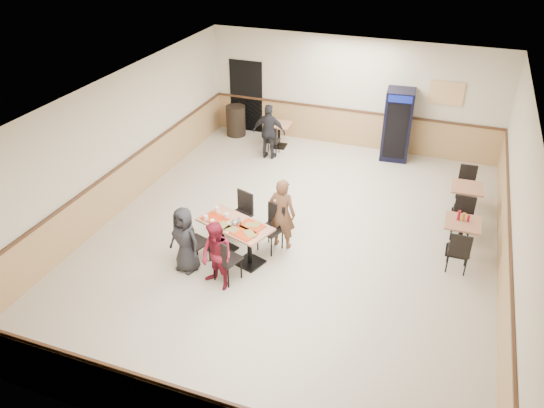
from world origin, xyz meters
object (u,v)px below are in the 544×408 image
at_px(trash_bin, 236,121).
at_px(side_table_far, 465,196).
at_px(diner_woman_right, 217,256).
at_px(side_table_near, 461,232).
at_px(back_table, 279,131).
at_px(pepsi_cooler, 397,125).
at_px(diner_woman_left, 185,240).
at_px(lone_diner, 269,132).
at_px(main_table, 235,235).
at_px(diner_man_opposite, 282,214).

bearing_deg(trash_bin, side_table_far, -20.20).
distance_m(diner_woman_right, side_table_near, 4.77).
bearing_deg(side_table_far, back_table, 157.97).
xyz_separation_m(pepsi_cooler, trash_bin, (-4.59, -0.04, -0.50)).
height_order(pepsi_cooler, trash_bin, pepsi_cooler).
relative_size(diner_woman_left, trash_bin, 1.50).
bearing_deg(side_table_near, back_table, 144.74).
bearing_deg(lone_diner, main_table, 97.37).
relative_size(diner_woman_left, diner_man_opposite, 0.88).
height_order(main_table, back_table, main_table).
height_order(diner_man_opposite, back_table, diner_man_opposite).
height_order(main_table, diner_man_opposite, diner_man_opposite).
height_order(diner_woman_right, trash_bin, diner_woman_right).
distance_m(diner_woman_left, side_table_near, 5.32).
relative_size(diner_woman_right, side_table_near, 1.85).
bearing_deg(diner_man_opposite, main_table, 47.45).
relative_size(diner_man_opposite, trash_bin, 1.71).
xyz_separation_m(lone_diner, side_table_far, (5.03, -1.27, -0.27)).
height_order(side_table_near, pepsi_cooler, pepsi_cooler).
relative_size(main_table, side_table_near, 2.21).
xyz_separation_m(diner_woman_right, lone_diner, (-1.01, 5.36, 0.08)).
relative_size(side_table_far, back_table, 1.05).
relative_size(diner_woman_left, back_table, 1.95).
distance_m(lone_diner, pepsi_cooler, 3.35).
xyz_separation_m(main_table, side_table_far, (4.08, 3.16, -0.04)).
bearing_deg(trash_bin, pepsi_cooler, 0.53).
distance_m(diner_woman_right, lone_diner, 5.46).
bearing_deg(lone_diner, diner_woman_right, 95.89).
height_order(main_table, diner_woman_right, diner_woman_right).
relative_size(side_table_near, pepsi_cooler, 0.38).
xyz_separation_m(diner_woman_left, side_table_far, (4.79, 3.83, -0.19)).
xyz_separation_m(diner_woman_right, side_table_far, (4.02, 4.09, -0.19)).
xyz_separation_m(main_table, lone_diner, (-0.96, 4.42, 0.23)).
distance_m(diner_woman_left, trash_bin, 6.45).
bearing_deg(diner_woman_left, diner_man_opposite, 56.17).
xyz_separation_m(diner_woman_left, lone_diner, (-0.24, 5.10, 0.08)).
bearing_deg(main_table, side_table_far, 56.57).
height_order(diner_man_opposite, side_table_far, diner_man_opposite).
bearing_deg(pepsi_cooler, side_table_near, -69.36).
height_order(diner_woman_left, diner_woman_right, diner_woman_right).
distance_m(diner_man_opposite, side_table_far, 4.19).
relative_size(lone_diner, trash_bin, 1.69).
distance_m(side_table_near, back_table, 6.15).
bearing_deg(diner_woman_left, back_table, 105.22).
distance_m(back_table, trash_bin, 1.49).
distance_m(lone_diner, back_table, 0.82).
bearing_deg(back_table, diner_woman_left, -87.67).
distance_m(diner_woman_right, diner_man_opposite, 1.74).
bearing_deg(diner_man_opposite, side_table_far, -139.38).
bearing_deg(diner_woman_right, pepsi_cooler, 93.30).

